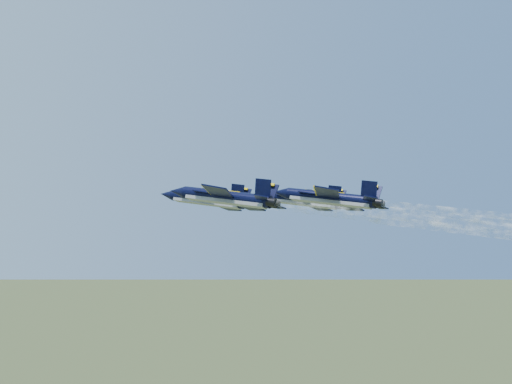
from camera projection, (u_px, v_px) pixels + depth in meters
jet_lead at (206, 200)px, 95.48m from camera, size 11.50×16.03×4.45m
jet_left at (224, 197)px, 80.60m from camera, size 11.50×16.03×4.45m
jet_right at (301, 200)px, 100.84m from camera, size 11.50×16.03×4.45m
jet_slot at (328, 198)px, 85.48m from camera, size 11.50×16.03×4.45m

